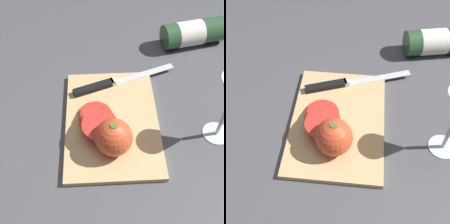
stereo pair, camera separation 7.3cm
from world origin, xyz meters
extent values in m
plane|color=#4C4C51|center=(0.00, 0.00, 0.00)|extent=(3.00, 3.00, 0.00)
cube|color=tan|center=(0.03, 0.03, 0.01)|extent=(0.33, 0.22, 0.01)
cylinder|color=#2D5633|center=(0.33, -0.23, 0.04)|extent=(0.11, 0.20, 0.07)
cylinder|color=white|center=(0.33, -0.22, 0.04)|extent=(0.09, 0.09, 0.08)
cylinder|color=silver|center=(-0.02, -0.22, 0.00)|extent=(0.07, 0.07, 0.00)
cylinder|color=silver|center=(-0.02, -0.22, 0.04)|extent=(0.01, 0.01, 0.08)
sphere|color=#DB4C28|center=(-0.05, 0.03, 0.06)|extent=(0.08, 0.08, 0.08)
cylinder|color=#47702D|center=(-0.05, 0.03, 0.09)|extent=(0.02, 0.02, 0.01)
cube|color=silver|center=(0.18, -0.07, 0.01)|extent=(0.08, 0.18, 0.00)
cube|color=silver|center=(0.15, 0.02, 0.02)|extent=(0.02, 0.02, 0.01)
cube|color=black|center=(0.13, 0.07, 0.02)|extent=(0.06, 0.11, 0.01)
cylinder|color=red|center=(0.04, 0.07, 0.02)|extent=(0.08, 0.08, 0.01)
cylinder|color=red|center=(0.03, 0.07, 0.02)|extent=(0.08, 0.08, 0.01)
cylinder|color=red|center=(0.02, 0.07, 0.03)|extent=(0.08, 0.08, 0.01)
cylinder|color=red|center=(0.00, 0.06, 0.04)|extent=(0.08, 0.08, 0.01)
cylinder|color=red|center=(-0.01, 0.06, 0.05)|extent=(0.08, 0.08, 0.01)
cylinder|color=red|center=(-0.02, 0.06, 0.05)|extent=(0.08, 0.08, 0.01)
camera|label=1|loc=(-0.44, 0.05, 0.61)|focal=50.00mm
camera|label=2|loc=(-0.44, -0.02, 0.61)|focal=50.00mm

